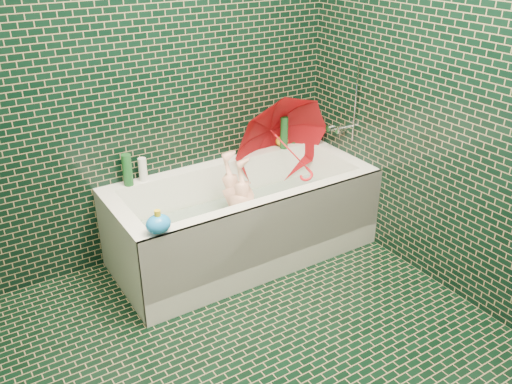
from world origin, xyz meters
TOP-DOWN VIEW (x-y plane):
  - floor at (0.00, 0.00)m, footprint 2.80×2.80m
  - wall_back at (0.00, 1.40)m, footprint 2.80×0.00m
  - wall_right at (1.30, 0.00)m, footprint 0.00×2.80m
  - bathtub at (0.45, 1.01)m, footprint 1.70×0.75m
  - bath_mat at (0.45, 1.02)m, footprint 1.35×0.47m
  - water at (0.45, 1.02)m, footprint 1.48×0.53m
  - faucet at (1.26, 1.02)m, footprint 0.18×0.19m
  - child at (0.44, 1.00)m, footprint 0.86×0.32m
  - umbrella at (0.89, 1.12)m, footprint 0.94×0.89m
  - soap_bottle_a at (1.18, 1.32)m, footprint 0.12×0.12m
  - soap_bottle_b at (1.25, 1.33)m, footprint 0.11×0.11m
  - soap_bottle_c at (1.13, 1.35)m, footprint 0.15×0.15m
  - bottle_right_tall at (0.97, 1.32)m, footprint 0.07×0.07m
  - bottle_right_pump at (1.25, 1.37)m, footprint 0.06×0.06m
  - bottle_left_tall at (-0.19, 1.33)m, footprint 0.07×0.07m
  - bottle_left_short at (-0.09, 1.34)m, footprint 0.06×0.06m
  - rubber_duck at (0.99, 1.36)m, footprint 0.13×0.11m
  - bath_toy at (-0.27, 0.69)m, footprint 0.14×0.12m

SIDE VIEW (x-z plane):
  - floor at x=0.00m, z-range 0.00..0.00m
  - bath_mat at x=0.45m, z-range 0.15..0.16m
  - bathtub at x=0.45m, z-range -0.06..0.49m
  - water at x=0.45m, z-range 0.30..0.30m
  - child at x=0.44m, z-range 0.15..0.47m
  - soap_bottle_a at x=1.18m, z-range 0.43..0.67m
  - soap_bottle_b at x=1.25m, z-range 0.46..0.64m
  - soap_bottle_c at x=1.13m, z-range 0.46..0.64m
  - rubber_duck at x=0.99m, z-range 0.54..0.65m
  - bath_toy at x=-0.27m, z-range 0.54..0.68m
  - umbrella at x=0.89m, z-range 0.11..1.12m
  - bottle_left_short at x=-0.09m, z-range 0.55..0.70m
  - bottle_right_pump at x=1.25m, z-range 0.55..0.73m
  - bottle_left_tall at x=-0.19m, z-range 0.55..0.75m
  - bottle_right_tall at x=0.97m, z-range 0.55..0.78m
  - faucet at x=1.26m, z-range 0.50..1.05m
  - wall_back at x=0.00m, z-range -0.15..2.65m
  - wall_right at x=1.30m, z-range -0.15..2.65m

